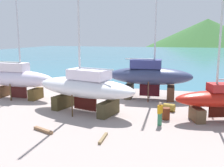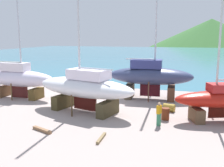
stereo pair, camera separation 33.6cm
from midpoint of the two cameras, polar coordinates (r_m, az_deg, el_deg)
ground_plane at (r=22.66m, az=-5.57°, el=-5.79°), size 41.48×41.48×0.00m
sea_water at (r=90.48m, az=11.01°, el=6.22°), size 149.07×118.67×0.01m
headland_hill at (r=226.65m, az=20.74°, el=8.15°), size 170.35×170.35×39.36m
sailboat_mid_port at (r=21.00m, az=23.04°, el=-3.19°), size 7.14×4.31×9.86m
sailboat_large_starboard at (r=26.47m, az=8.67°, el=1.63°), size 8.53×3.26×13.60m
sailboat_small_center at (r=28.26m, az=-19.46°, el=1.18°), size 8.11×2.60×14.61m
sailboat_far_slipway at (r=21.80m, az=-5.55°, el=-0.77°), size 9.70×5.29×13.34m
worker at (r=18.86m, az=10.74°, el=-6.48°), size 0.36×0.49×1.70m
barrel_blue_faded at (r=22.63m, az=12.79°, el=-5.17°), size 1.06×0.84×0.66m
barrel_rust_near at (r=27.03m, az=19.82°, el=-2.75°), size 0.83×0.83×0.88m
barrel_rust_far at (r=20.37m, az=12.06°, el=-6.51°), size 0.84×0.84×0.91m
timber_plank_far at (r=27.42m, az=-4.32°, el=-2.74°), size 2.00×1.18×0.16m
timber_long_aft at (r=16.41m, az=-1.77°, el=-11.87°), size 0.23×1.64×0.16m
timber_short_skew at (r=18.27m, az=-14.55°, el=-9.79°), size 1.70×0.88×0.20m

